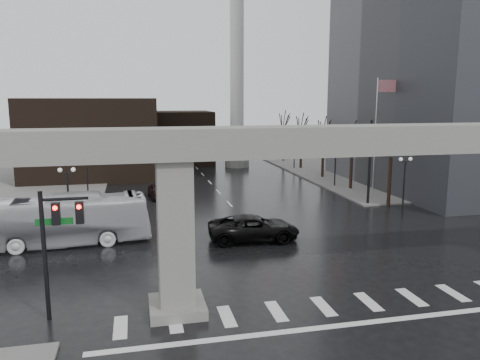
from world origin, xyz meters
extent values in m
plane|color=black|center=(0.00, 0.00, 0.00)|extent=(160.00, 160.00, 0.00)
cube|color=slate|center=(26.00, 36.00, 0.07)|extent=(28.00, 36.00, 0.15)
cube|color=gray|center=(0.00, 0.00, 8.00)|extent=(48.00, 2.20, 1.40)
cube|color=gray|center=(-7.00, 0.00, 3.65)|extent=(1.60, 1.60, 7.30)
cube|color=gray|center=(-7.00, 0.00, 0.25)|extent=(2.60, 2.60, 0.50)
cube|color=black|center=(-14.00, 42.00, 5.00)|extent=(16.00, 14.00, 10.00)
cube|color=black|center=(-2.00, 52.00, 4.00)|extent=(10.00, 10.00, 8.00)
cylinder|color=silver|center=(6.00, 46.00, 15.00)|extent=(2.00, 2.00, 30.00)
cylinder|color=gray|center=(6.00, 46.00, 0.60)|extent=(3.60, 3.60, 1.20)
cylinder|color=black|center=(12.80, 18.80, 4.00)|extent=(0.24, 0.24, 8.00)
cylinder|color=black|center=(6.80, 18.80, 7.20)|extent=(12.00, 0.18, 0.18)
cube|color=black|center=(9.80, 18.80, 6.55)|extent=(0.35, 0.30, 1.00)
cube|color=black|center=(6.30, 18.80, 6.55)|extent=(0.35, 0.30, 1.00)
cube|color=black|center=(2.80, 18.80, 6.55)|extent=(0.35, 0.30, 1.00)
sphere|color=#FF0C05|center=(9.80, 18.62, 6.85)|extent=(0.20, 0.20, 0.20)
cube|color=#0C5519|center=(11.30, 18.80, 7.00)|extent=(1.80, 0.05, 0.35)
cube|color=#0C5519|center=(4.80, 18.80, 7.00)|extent=(1.80, 0.05, 0.35)
cylinder|color=black|center=(-12.80, 0.50, 3.00)|extent=(0.20, 0.20, 6.00)
cylinder|color=black|center=(-11.80, 0.50, 5.60)|extent=(2.00, 0.14, 0.14)
cube|color=black|center=(-12.20, 0.50, 4.95)|extent=(0.35, 0.30, 1.00)
cube|color=black|center=(-11.20, 0.50, 4.95)|extent=(0.35, 0.30, 1.00)
cube|color=#0C5519|center=(-12.30, 0.50, 4.60)|extent=(1.60, 0.05, 0.30)
cylinder|color=silver|center=(15.00, 22.00, 6.00)|extent=(0.12, 0.12, 12.00)
cube|color=red|center=(16.00, 22.00, 11.20)|extent=(2.00, 0.03, 1.20)
cylinder|color=black|center=(13.50, 14.00, 2.40)|extent=(0.14, 0.14, 4.80)
cube|color=black|center=(13.50, 14.00, 4.75)|extent=(0.90, 0.06, 0.06)
sphere|color=silver|center=(13.05, 14.00, 4.95)|extent=(0.32, 0.32, 0.32)
sphere|color=silver|center=(13.95, 14.00, 4.95)|extent=(0.32, 0.32, 0.32)
cylinder|color=black|center=(13.50, 28.00, 2.40)|extent=(0.14, 0.14, 4.80)
cube|color=black|center=(13.50, 28.00, 4.75)|extent=(0.90, 0.06, 0.06)
sphere|color=silver|center=(13.05, 28.00, 4.95)|extent=(0.32, 0.32, 0.32)
sphere|color=silver|center=(13.95, 28.00, 4.95)|extent=(0.32, 0.32, 0.32)
cylinder|color=black|center=(13.50, 42.00, 2.40)|extent=(0.14, 0.14, 4.80)
cube|color=black|center=(13.50, 42.00, 4.75)|extent=(0.90, 0.06, 0.06)
sphere|color=silver|center=(13.05, 42.00, 4.95)|extent=(0.32, 0.32, 0.32)
sphere|color=silver|center=(13.95, 42.00, 4.95)|extent=(0.32, 0.32, 0.32)
cylinder|color=black|center=(-13.50, 14.00, 2.40)|extent=(0.14, 0.14, 4.80)
cube|color=black|center=(-13.50, 14.00, 4.75)|extent=(0.90, 0.06, 0.06)
sphere|color=silver|center=(-13.95, 14.00, 4.95)|extent=(0.32, 0.32, 0.32)
sphere|color=silver|center=(-13.05, 14.00, 4.95)|extent=(0.32, 0.32, 0.32)
cylinder|color=black|center=(-13.50, 28.00, 2.40)|extent=(0.14, 0.14, 4.80)
cube|color=black|center=(-13.50, 28.00, 4.75)|extent=(0.90, 0.06, 0.06)
sphere|color=silver|center=(-13.95, 28.00, 4.95)|extent=(0.32, 0.32, 0.32)
sphere|color=silver|center=(-13.05, 28.00, 4.95)|extent=(0.32, 0.32, 0.32)
cylinder|color=black|center=(-13.50, 42.00, 2.40)|extent=(0.14, 0.14, 4.80)
cube|color=black|center=(-13.50, 42.00, 4.75)|extent=(0.90, 0.06, 0.06)
sphere|color=silver|center=(-13.95, 42.00, 4.95)|extent=(0.32, 0.32, 0.32)
sphere|color=silver|center=(-13.05, 42.00, 4.95)|extent=(0.32, 0.32, 0.32)
cylinder|color=black|center=(14.50, 18.00, 2.27)|extent=(0.34, 0.34, 4.55)
cylinder|color=black|center=(14.50, 18.00, 6.01)|extent=(0.12, 1.52, 2.98)
cylinder|color=black|center=(15.00, 18.25, 5.78)|extent=(0.83, 1.14, 2.51)
cylinder|color=black|center=(14.50, 26.00, 2.33)|extent=(0.34, 0.34, 4.66)
cylinder|color=black|center=(14.50, 26.00, 6.15)|extent=(0.12, 1.55, 3.05)
cylinder|color=black|center=(15.00, 26.25, 5.91)|extent=(0.85, 1.16, 2.57)
cylinder|color=black|center=(14.50, 34.00, 2.38)|extent=(0.34, 0.34, 4.76)
cylinder|color=black|center=(14.50, 34.00, 6.29)|extent=(0.12, 1.59, 3.11)
cylinder|color=black|center=(15.00, 34.25, 6.05)|extent=(0.86, 1.18, 2.62)
cylinder|color=black|center=(14.50, 42.00, 2.43)|extent=(0.34, 0.34, 4.87)
cylinder|color=black|center=(14.50, 42.00, 6.43)|extent=(0.12, 1.62, 3.18)
cylinder|color=black|center=(15.00, 42.25, 6.18)|extent=(0.88, 1.20, 2.68)
cylinder|color=black|center=(14.50, 50.00, 2.48)|extent=(0.34, 0.34, 4.97)
cylinder|color=black|center=(14.50, 50.00, 6.57)|extent=(0.12, 1.65, 3.25)
cylinder|color=black|center=(15.00, 50.25, 6.31)|extent=(0.89, 1.23, 2.74)
imported|color=black|center=(-0.64, 10.19, 0.90)|extent=(6.67, 3.44, 1.80)
imported|color=silver|center=(-14.09, 12.00, 1.74)|extent=(12.68, 3.73, 3.49)
imported|color=black|center=(-6.54, 26.18, 0.71)|extent=(2.26, 4.38, 1.43)
camera|label=1|loc=(-8.68, -20.93, 10.00)|focal=35.00mm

